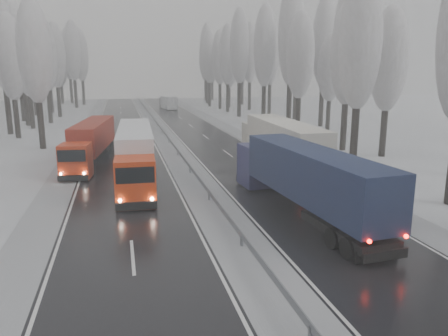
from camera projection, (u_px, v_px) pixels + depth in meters
name	position (u px, v px, depth m)	size (l,w,h in m)	color
carriageway_right	(244.00, 165.00, 39.70)	(7.50, 200.00, 0.03)	black
carriageway_left	(126.00, 171.00, 37.31)	(7.50, 200.00, 0.03)	black
median_slush	(186.00, 168.00, 38.50)	(3.00, 200.00, 0.04)	#ACAFB4
shoulder_right	(294.00, 163.00, 40.82)	(2.40, 200.00, 0.04)	#ACAFB4
shoulder_left	(65.00, 175.00, 36.19)	(2.40, 200.00, 0.04)	#ACAFB4
median_guardrail	(186.00, 162.00, 38.36)	(0.12, 200.00, 0.76)	slate
tree_18	(360.00, 43.00, 36.65)	(3.60, 3.60, 16.58)	black
tree_19	(389.00, 60.00, 41.97)	(3.60, 3.60, 14.57)	black
tree_20	(348.00, 54.00, 45.25)	(3.60, 3.60, 15.71)	black
tree_21	(349.00, 38.00, 49.15)	(3.60, 3.60, 18.62)	black
tree_22	(300.00, 56.00, 54.94)	(3.60, 3.60, 15.86)	black
tree_23	(331.00, 68.00, 60.48)	(3.60, 3.60, 13.55)	black
tree_24	(291.00, 35.00, 59.64)	(3.60, 3.60, 20.49)	black
tree_25	(324.00, 43.00, 65.15)	(3.60, 3.60, 19.44)	black
tree_26	(265.00, 47.00, 69.53)	(3.60, 3.60, 18.78)	black
tree_27	(297.00, 53.00, 75.11)	(3.60, 3.60, 17.62)	black
tree_28	(239.00, 47.00, 79.27)	(3.60, 3.60, 19.62)	black
tree_29	(270.00, 54.00, 84.95)	(3.60, 3.60, 18.11)	black
tree_30	(228.00, 55.00, 88.82)	(3.60, 3.60, 17.86)	black
tree_31	(250.00, 54.00, 93.86)	(3.60, 3.60, 18.58)	black
tree_32	(220.00, 58.00, 96.03)	(3.60, 3.60, 17.33)	black
tree_33	(229.00, 67.00, 100.96)	(3.60, 3.60, 14.33)	black
tree_34	(209.00, 58.00, 102.53)	(3.60, 3.60, 17.63)	black
tree_35	(242.00, 57.00, 108.33)	(3.60, 3.60, 18.25)	black
tree_36	(207.00, 52.00, 111.81)	(3.60, 3.60, 20.23)	black
tree_37	(229.00, 62.00, 117.73)	(3.60, 3.60, 16.37)	black
tree_38	(205.00, 59.00, 122.53)	(3.60, 3.60, 17.97)	black
tree_39	(212.00, 63.00, 127.22)	(3.60, 3.60, 16.19)	black
tree_62	(34.00, 52.00, 46.11)	(3.60, 3.60, 16.04)	black
tree_64	(10.00, 58.00, 53.75)	(3.60, 3.60, 15.42)	black
tree_65	(0.00, 38.00, 56.57)	(3.60, 3.60, 19.48)	black
tree_66	(27.00, 61.00, 62.94)	(3.60, 3.60, 15.23)	black
tree_67	(21.00, 53.00, 66.16)	(3.60, 3.60, 17.09)	black
tree_68	(45.00, 56.00, 69.52)	(3.60, 3.60, 16.65)	black
tree_69	(17.00, 46.00, 71.84)	(3.60, 3.60, 19.35)	black
tree_70	(55.00, 56.00, 79.08)	(3.60, 3.60, 17.09)	black
tree_71	(30.00, 48.00, 81.45)	(3.60, 3.60, 19.61)	black
tree_72	(48.00, 64.00, 87.63)	(3.60, 3.60, 15.11)	black
tree_73	(36.00, 57.00, 90.48)	(3.60, 3.60, 17.22)	black
tree_74	(73.00, 51.00, 98.12)	(3.60, 3.60, 19.68)	black
tree_75	(33.00, 55.00, 99.99)	(3.60, 3.60, 18.60)	black
tree_76	(81.00, 56.00, 107.42)	(3.60, 3.60, 18.55)	black
tree_77	(60.00, 67.00, 110.53)	(3.60, 3.60, 14.32)	black
tree_78	(69.00, 54.00, 112.74)	(3.60, 3.60, 19.55)	black
tree_79	(60.00, 61.00, 116.25)	(3.60, 3.60, 17.07)	black
truck_blue_box	(303.00, 175.00, 25.76)	(3.86, 16.16, 4.11)	#202051
truck_cream_box	(280.00, 141.00, 37.35)	(3.09, 16.92, 4.32)	beige
box_truck_distant	(168.00, 103.00, 97.13)	(3.37, 7.89, 2.85)	silver
truck_red_white	(135.00, 151.00, 33.66)	(3.16, 16.02, 4.09)	red
truck_red_red	(91.00, 139.00, 40.77)	(4.12, 14.58, 3.71)	red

